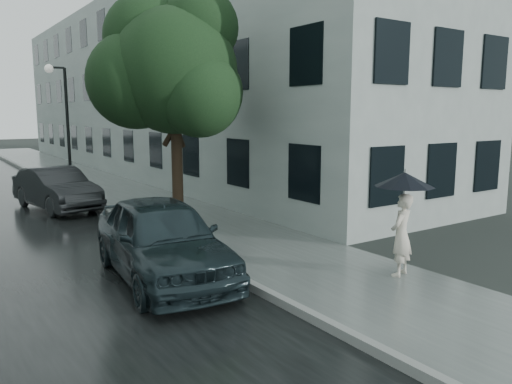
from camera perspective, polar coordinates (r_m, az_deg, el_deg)
ground at (r=9.90m, az=8.09°, el=-9.68°), size 120.00×120.00×0.00m
sidewalk at (r=20.28m, az=-14.75°, el=-0.22°), size 3.50×60.00×0.01m
kerb_near at (r=19.75m, az=-19.75°, el=-0.49°), size 0.15×60.00×0.15m
building_near at (r=28.96m, az=-10.26°, el=11.55°), size 7.02×36.00×9.00m
pedestrian at (r=10.12m, az=16.27°, el=-4.73°), size 0.69×0.57×1.62m
umbrella at (r=9.95m, az=16.63°, el=1.38°), size 1.20×1.20×1.15m
street_tree at (r=13.70m, az=-9.51°, el=13.65°), size 4.31×3.91×6.39m
lamp_post at (r=20.79m, az=-21.17°, el=7.57°), size 0.84×0.38×4.97m
car_near at (r=9.75m, az=-10.70°, el=-5.23°), size 2.31×4.75×1.56m
car_far at (r=17.73m, az=-21.86°, el=0.38°), size 2.14×4.36×1.38m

